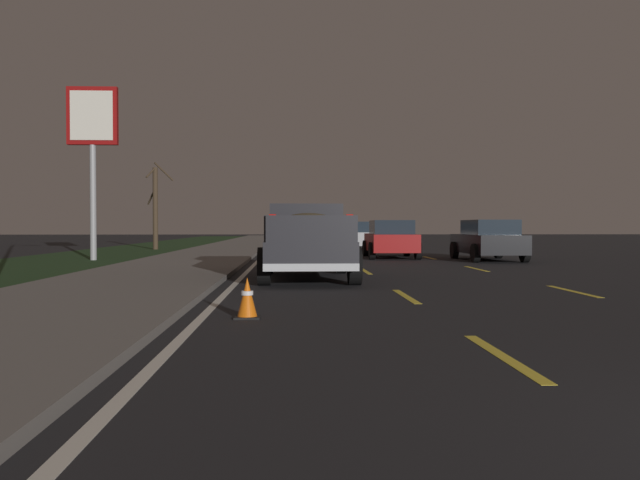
{
  "coord_description": "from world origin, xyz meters",
  "views": [
    {
      "loc": [
        -2.75,
        3.85,
        1.31
      ],
      "look_at": [
        14.06,
        3.14,
        0.95
      ],
      "focal_mm": 36.6,
      "sensor_mm": 36.0,
      "label": 1
    }
  ],
  "objects_px": {
    "sedan_red": "(391,239)",
    "traffic_cone_near": "(247,298)",
    "pickup_truck": "(307,239)",
    "bare_tree_far": "(155,206)",
    "street_light_near": "(2,76)",
    "sedan_black": "(488,240)",
    "sedan_silver": "(363,236)",
    "gas_price_sign": "(92,131)",
    "sedan_tan": "(355,234)"
  },
  "relations": [
    {
      "from": "sedan_tan",
      "to": "pickup_truck",
      "type": "bearing_deg",
      "value": 171.95
    },
    {
      "from": "street_light_near",
      "to": "bare_tree_far",
      "type": "xyz_separation_m",
      "value": [
        22.57,
        1.49,
        -2.04
      ]
    },
    {
      "from": "sedan_black",
      "to": "street_light_near",
      "type": "bearing_deg",
      "value": 127.13
    },
    {
      "from": "sedan_tan",
      "to": "traffic_cone_near",
      "type": "bearing_deg",
      "value": 171.94
    },
    {
      "from": "street_light_near",
      "to": "sedan_black",
      "type": "bearing_deg",
      "value": -52.87
    },
    {
      "from": "sedan_black",
      "to": "gas_price_sign",
      "type": "distance_m",
      "value": 15.63
    },
    {
      "from": "gas_price_sign",
      "to": "sedan_silver",
      "type": "bearing_deg",
      "value": -48.76
    },
    {
      "from": "sedan_black",
      "to": "sedan_silver",
      "type": "bearing_deg",
      "value": 18.33
    },
    {
      "from": "sedan_tan",
      "to": "gas_price_sign",
      "type": "distance_m",
      "value": 21.19
    },
    {
      "from": "sedan_tan",
      "to": "sedan_black",
      "type": "distance_m",
      "value": 18.3
    },
    {
      "from": "bare_tree_far",
      "to": "traffic_cone_near",
      "type": "height_order",
      "value": "bare_tree_far"
    },
    {
      "from": "pickup_truck",
      "to": "bare_tree_far",
      "type": "height_order",
      "value": "bare_tree_far"
    },
    {
      "from": "sedan_tan",
      "to": "street_light_near",
      "type": "height_order",
      "value": "street_light_near"
    },
    {
      "from": "gas_price_sign",
      "to": "traffic_cone_near",
      "type": "xyz_separation_m",
      "value": [
        -16.01,
        -6.97,
        -4.66
      ]
    },
    {
      "from": "sedan_red",
      "to": "traffic_cone_near",
      "type": "distance_m",
      "value": 18.03
    },
    {
      "from": "street_light_near",
      "to": "traffic_cone_near",
      "type": "relative_size",
      "value": 12.71
    },
    {
      "from": "pickup_truck",
      "to": "traffic_cone_near",
      "type": "height_order",
      "value": "pickup_truck"
    },
    {
      "from": "pickup_truck",
      "to": "gas_price_sign",
      "type": "distance_m",
      "value": 12.69
    },
    {
      "from": "sedan_black",
      "to": "gas_price_sign",
      "type": "relative_size",
      "value": 0.67
    },
    {
      "from": "sedan_silver",
      "to": "traffic_cone_near",
      "type": "relative_size",
      "value": 7.62
    },
    {
      "from": "sedan_tan",
      "to": "gas_price_sign",
      "type": "bearing_deg",
      "value": 145.8
    },
    {
      "from": "sedan_silver",
      "to": "traffic_cone_near",
      "type": "bearing_deg",
      "value": 170.25
    },
    {
      "from": "sedan_red",
      "to": "street_light_near",
      "type": "height_order",
      "value": "street_light_near"
    },
    {
      "from": "street_light_near",
      "to": "traffic_cone_near",
      "type": "distance_m",
      "value": 8.5
    },
    {
      "from": "pickup_truck",
      "to": "traffic_cone_near",
      "type": "relative_size",
      "value": 9.39
    },
    {
      "from": "sedan_black",
      "to": "gas_price_sign",
      "type": "height_order",
      "value": "gas_price_sign"
    },
    {
      "from": "street_light_near",
      "to": "bare_tree_far",
      "type": "bearing_deg",
      "value": 3.78
    },
    {
      "from": "bare_tree_far",
      "to": "gas_price_sign",
      "type": "bearing_deg",
      "value": -179.87
    },
    {
      "from": "pickup_truck",
      "to": "street_light_near",
      "type": "xyz_separation_m",
      "value": [
        -2.05,
        6.5,
        3.5
      ]
    },
    {
      "from": "sedan_red",
      "to": "traffic_cone_near",
      "type": "bearing_deg",
      "value": 164.96
    },
    {
      "from": "sedan_black",
      "to": "bare_tree_far",
      "type": "distance_m",
      "value": 19.52
    },
    {
      "from": "sedan_tan",
      "to": "traffic_cone_near",
      "type": "distance_m",
      "value": 33.53
    },
    {
      "from": "street_light_near",
      "to": "sedan_tan",
      "type": "bearing_deg",
      "value": -19.86
    },
    {
      "from": "sedan_tan",
      "to": "sedan_red",
      "type": "distance_m",
      "value": 15.79
    },
    {
      "from": "pickup_truck",
      "to": "street_light_near",
      "type": "relative_size",
      "value": 0.74
    },
    {
      "from": "sedan_red",
      "to": "bare_tree_far",
      "type": "distance_m",
      "value": 15.52
    },
    {
      "from": "pickup_truck",
      "to": "street_light_near",
      "type": "height_order",
      "value": "street_light_near"
    },
    {
      "from": "sedan_silver",
      "to": "sedan_tan",
      "type": "relative_size",
      "value": 1.0
    },
    {
      "from": "pickup_truck",
      "to": "sedan_silver",
      "type": "height_order",
      "value": "pickup_truck"
    },
    {
      "from": "sedan_silver",
      "to": "gas_price_sign",
      "type": "height_order",
      "value": "gas_price_sign"
    },
    {
      "from": "sedan_tan",
      "to": "street_light_near",
      "type": "xyz_separation_m",
      "value": [
        -28.27,
        10.21,
        3.7
      ]
    },
    {
      "from": "bare_tree_far",
      "to": "traffic_cone_near",
      "type": "bearing_deg",
      "value": -165.71
    },
    {
      "from": "traffic_cone_near",
      "to": "gas_price_sign",
      "type": "bearing_deg",
      "value": 23.54
    },
    {
      "from": "bare_tree_far",
      "to": "pickup_truck",
      "type": "bearing_deg",
      "value": -158.71
    },
    {
      "from": "sedan_silver",
      "to": "sedan_black",
      "type": "distance_m",
      "value": 11.43
    },
    {
      "from": "sedan_red",
      "to": "bare_tree_far",
      "type": "xyz_separation_m",
      "value": [
        10.09,
        11.68,
        1.66
      ]
    },
    {
      "from": "gas_price_sign",
      "to": "traffic_cone_near",
      "type": "relative_size",
      "value": 11.39
    },
    {
      "from": "street_light_near",
      "to": "bare_tree_far",
      "type": "height_order",
      "value": "street_light_near"
    },
    {
      "from": "traffic_cone_near",
      "to": "sedan_black",
      "type": "bearing_deg",
      "value": -27.96
    },
    {
      "from": "sedan_black",
      "to": "sedan_red",
      "type": "xyz_separation_m",
      "value": [
        2.2,
        3.4,
        0.0
      ]
    }
  ]
}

